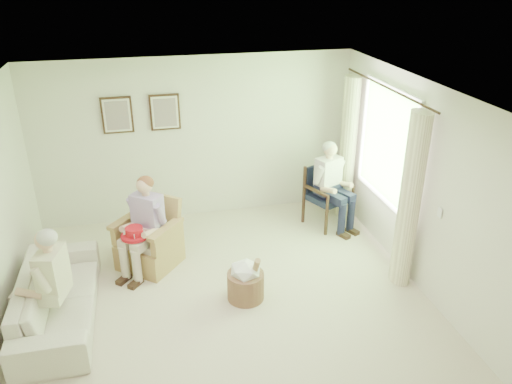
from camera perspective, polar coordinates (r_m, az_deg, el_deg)
floor at (r=6.16m, az=-3.06°, el=-13.92°), size 5.50×5.50×0.00m
back_wall at (r=7.95m, az=-6.87°, el=5.98°), size 5.00×0.04×2.60m
right_wall at (r=6.30m, az=19.61°, el=-0.57°), size 0.04×5.50×2.60m
ceiling at (r=4.96m, az=-3.75°, el=10.15°), size 5.00×5.50×0.02m
window at (r=7.13m, az=14.74°, el=5.52°), size 0.13×2.50×1.63m
curtain_left at (r=6.45m, az=17.14°, el=-1.11°), size 0.34×0.34×2.30m
curtain_right at (r=8.05m, az=10.44°, el=4.86°), size 0.34×0.34×2.30m
framed_print_left at (r=7.74m, az=-15.58°, el=8.45°), size 0.45×0.05×0.55m
framed_print_right at (r=7.74m, az=-10.36°, el=8.96°), size 0.45×0.05×0.55m
wicker_armchair at (r=7.07m, az=-12.13°, el=-5.89°), size 0.74×0.74×0.95m
wood_armchair at (r=8.01m, az=8.05°, el=0.00°), size 0.61×0.57×0.94m
sofa at (r=6.38m, az=-21.71°, el=-11.04°), size 2.07×0.81×0.60m
person_wicker at (r=6.74m, az=-12.43°, el=-3.13°), size 0.40×0.63×1.31m
person_dark at (r=7.76m, az=8.57°, el=1.36°), size 0.40×0.62×1.35m
person_sofa at (r=5.96m, az=-22.60°, el=-9.05°), size 0.42×0.62×1.26m
red_hat at (r=6.66m, az=-13.73°, el=-4.63°), size 0.35×0.35×0.14m
hatbox at (r=6.27m, az=-1.18°, el=-10.03°), size 0.58×0.58×0.68m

